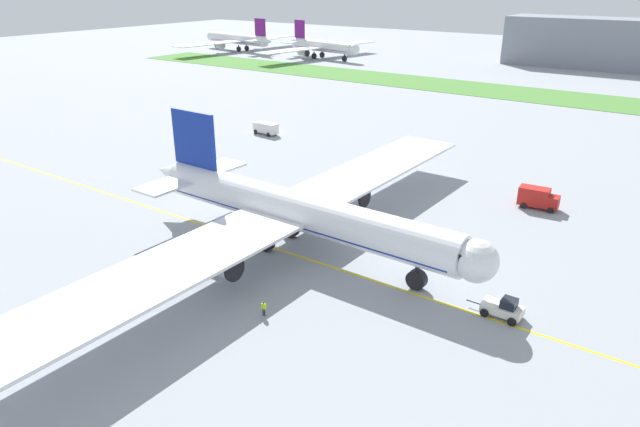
{
  "coord_description": "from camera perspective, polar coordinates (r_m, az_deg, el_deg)",
  "views": [
    {
      "loc": [
        44.82,
        -50.07,
        32.38
      ],
      "look_at": [
        4.62,
        7.01,
        3.37
      ],
      "focal_mm": 32.19,
      "sensor_mm": 36.0,
      "label": 1
    }
  ],
  "objects": [
    {
      "name": "service_truck_fuel_bowser",
      "position": [
        91.83,
        20.83,
        1.49
      ],
      "size": [
        5.97,
        3.06,
        3.13
      ],
      "color": "#B21E19",
      "rests_on": "ground"
    },
    {
      "name": "grass_median_strip",
      "position": [
        182.58,
        20.76,
        10.93
      ],
      "size": [
        320.0,
        24.0,
        0.1
      ],
      "primitive_type": "cube",
      "color": "#4C8438",
      "rests_on": "ground"
    },
    {
      "name": "parked_airliner_far_left",
      "position": [
        280.43,
        -8.04,
        16.77
      ],
      "size": [
        44.69,
        71.0,
        15.0
      ],
      "color": "white",
      "rests_on": "ground"
    },
    {
      "name": "apron_taxi_line",
      "position": [
        75.11,
        -5.64,
        -3.09
      ],
      "size": [
        280.0,
        0.36,
        0.01
      ],
      "primitive_type": "cube",
      "color": "yellow",
      "rests_on": "ground"
    },
    {
      "name": "pushback_tug",
      "position": [
        62.14,
        17.77,
        -8.96
      ],
      "size": [
        5.88,
        2.47,
        2.23
      ],
      "color": "white",
      "rests_on": "ground"
    },
    {
      "name": "service_truck_baggage_loader",
      "position": [
        127.97,
        -5.43,
        8.48
      ],
      "size": [
        6.15,
        2.83,
        2.6
      ],
      "color": "white",
      "rests_on": "ground"
    },
    {
      "name": "ground_crew_wingwalker_port",
      "position": [
        59.7,
        -5.62,
        -9.25
      ],
      "size": [
        0.58,
        0.3,
        1.67
      ],
      "color": "black",
      "rests_on": "ground"
    },
    {
      "name": "ground_crew_marshaller_front",
      "position": [
        66.87,
        -18.07,
        -6.69
      ],
      "size": [
        0.35,
        0.53,
        1.57
      ],
      "color": "black",
      "rests_on": "ground"
    },
    {
      "name": "parked_airliner_far_centre",
      "position": [
        250.62,
        0.15,
        16.3
      ],
      "size": [
        40.88,
        64.37,
        14.89
      ],
      "color": "white",
      "rests_on": "ground"
    },
    {
      "name": "ground_plane",
      "position": [
        74.6,
        -6.02,
        -3.3
      ],
      "size": [
        600.0,
        600.0,
        0.0
      ],
      "primitive_type": "plane",
      "color": "#9399A0",
      "rests_on": "ground"
    },
    {
      "name": "airliner_foreground",
      "position": [
        71.64,
        -2.59,
        0.31
      ],
      "size": [
        51.86,
        83.08,
        15.53
      ],
      "color": "white",
      "rests_on": "ground"
    }
  ]
}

